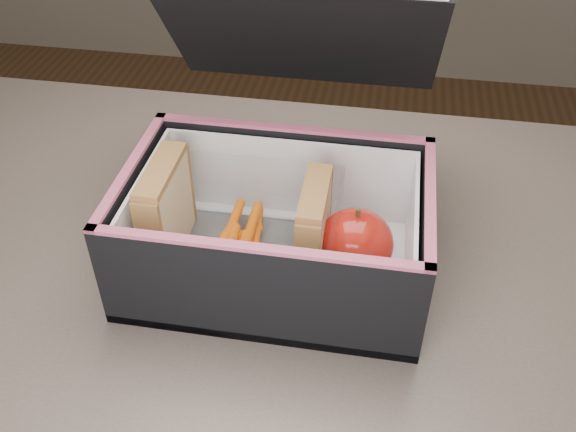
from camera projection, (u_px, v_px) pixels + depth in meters
name	position (u px, v px, depth m)	size (l,w,h in m)	color
kitchen_table	(234.00, 363.00, 0.68)	(1.20, 0.80, 0.75)	#65554D
lunch_bag	(277.00, 219.00, 0.63)	(0.29, 0.31, 0.26)	black
plastic_tub	(240.00, 229.00, 0.63)	(0.19, 0.14, 0.08)	white
sandwich_left	(166.00, 209.00, 0.63)	(0.03, 0.09, 0.10)	#D2B685
sandwich_right	(314.00, 228.00, 0.61)	(0.02, 0.08, 0.09)	#D2B685
carrot_sticks	(236.00, 246.00, 0.64)	(0.05, 0.14, 0.03)	orange
paper_napkin	(355.00, 267.00, 0.64)	(0.08, 0.08, 0.01)	white
red_apple	(355.00, 244.00, 0.61)	(0.08, 0.08, 0.08)	maroon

